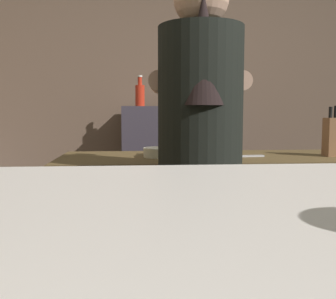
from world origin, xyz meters
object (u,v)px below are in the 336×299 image
object	(u,v)px
bottle_vinegar	(186,93)
bottle_olive_oil	(162,94)
bottle_hot_sauce	(140,94)
chefs_knife	(241,156)
bartender	(200,149)
knife_block	(335,136)
mixing_bowl	(160,152)

from	to	relation	value
bottle_vinegar	bottle_olive_oil	bearing A→B (deg)	135.63
bottle_olive_oil	bottle_hot_sauce	xyz separation A→B (m)	(-0.19, -0.17, -0.01)
chefs_knife	bottle_olive_oil	size ratio (longest dim) A/B	0.89
bartender	chefs_knife	xyz separation A→B (m)	(0.28, 0.40, -0.08)
chefs_knife	bottle_olive_oil	bearing A→B (deg)	97.80
bartender	knife_block	size ratio (longest dim) A/B	5.96
bottle_vinegar	chefs_knife	bearing A→B (deg)	-83.67
bartender	bottle_olive_oil	size ratio (longest dim) A/B	6.15
bottle_hot_sauce	bottle_olive_oil	bearing A→B (deg)	41.52
bartender	bottle_hot_sauce	size ratio (longest dim) A/B	6.76
knife_block	chefs_knife	size ratio (longest dim) A/B	1.16
mixing_bowl	bottle_hot_sauce	xyz separation A→B (m)	(-0.09, 1.19, 0.35)
knife_block	mixing_bowl	distance (m)	0.92
bartender	bottle_hot_sauce	distance (m)	1.67
bartender	mixing_bowl	world-z (taller)	bartender
chefs_knife	bottle_hot_sauce	distance (m)	1.38
bottle_olive_oil	bottle_hot_sauce	bearing A→B (deg)	-138.48
chefs_knife	bottle_vinegar	bearing A→B (deg)	91.25
mixing_bowl	knife_block	bearing A→B (deg)	-2.24
knife_block	mixing_bowl	xyz separation A→B (m)	(-0.91, 0.04, -0.08)
bottle_hot_sauce	bottle_vinegar	bearing A→B (deg)	-1.99
mixing_bowl	bottle_hot_sauce	world-z (taller)	bottle_hot_sauce
chefs_knife	bottle_vinegar	size ratio (longest dim) A/B	0.89
knife_block	bottle_olive_oil	bearing A→B (deg)	120.29
chefs_knife	bottle_vinegar	world-z (taller)	bottle_vinegar
mixing_bowl	chefs_knife	xyz separation A→B (m)	(0.42, -0.04, -0.02)
knife_block	bottle_olive_oil	size ratio (longest dim) A/B	1.03
bartender	knife_block	xyz separation A→B (m)	(0.78, 0.40, 0.02)
bottle_vinegar	mixing_bowl	bearing A→B (deg)	-103.40
bottle_vinegar	bottle_hot_sauce	xyz separation A→B (m)	(-0.37, 0.01, -0.01)
bartender	mixing_bowl	distance (m)	0.46
bartender	bottle_vinegar	size ratio (longest dim) A/B	6.21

